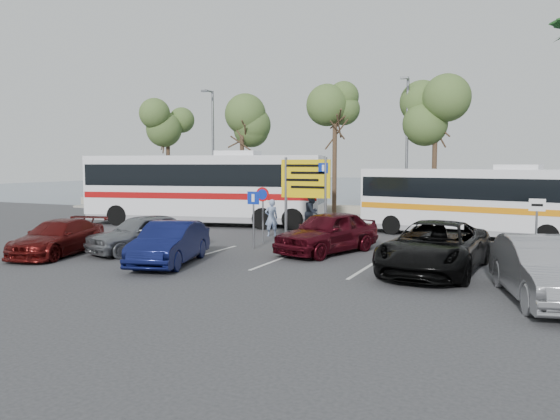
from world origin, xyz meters
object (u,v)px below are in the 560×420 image
at_px(coach_bus_left, 204,191).
at_px(car_blue, 170,243).
at_px(car_red, 328,232).
at_px(pedestrian_near, 271,218).
at_px(direction_sign, 306,185).
at_px(street_lamp_right, 407,141).
at_px(coach_bus_right, 479,204).
at_px(car_maroon, 58,238).
at_px(pedestrian_far, 312,212).
at_px(suv_black, 435,247).
at_px(street_lamp_left, 212,145).
at_px(car_silver_a, 143,233).
at_px(car_silver_b, 545,270).

distance_m(coach_bus_left, car_blue, 11.65).
distance_m(car_red, pedestrian_near, 5.25).
bearing_deg(direction_sign, street_lamp_right, 79.06).
xyz_separation_m(coach_bus_right, car_blue, (-8.70, -11.08, -0.82)).
relative_size(car_maroon, pedestrian_far, 2.26).
bearing_deg(direction_sign, suv_black, -34.71).
bearing_deg(suv_black, direction_sign, 148.98).
height_order(pedestrian_near, pedestrian_far, pedestrian_far).
xyz_separation_m(direction_sign, pedestrian_far, (-1.00, 3.30, -1.45)).
xyz_separation_m(street_lamp_left, street_lamp_right, (13.00, 0.00, 0.00)).
distance_m(direction_sign, suv_black, 7.48).
distance_m(suv_black, pedestrian_far, 10.23).
xyz_separation_m(suv_black, pedestrian_far, (-7.00, 7.46, 0.19)).
distance_m(coach_bus_left, pedestrian_far, 6.58).
xyz_separation_m(street_lamp_right, pedestrian_near, (-4.21, -9.05, -3.75)).
height_order(car_silver_a, pedestrian_near, pedestrian_near).
distance_m(direction_sign, car_maroon, 9.85).
xyz_separation_m(car_silver_a, pedestrian_near, (2.39, 6.17, 0.12)).
relative_size(car_blue, pedestrian_near, 2.52).
height_order(coach_bus_left, suv_black, coach_bus_left).
xyz_separation_m(coach_bus_left, car_silver_b, (16.50, -10.54, -1.07)).
distance_m(coach_bus_left, suv_black, 15.73).
xyz_separation_m(car_red, suv_black, (4.22, -2.01, -0.01)).
bearing_deg(car_red, pedestrian_far, 134.88).
bearing_deg(car_silver_b, suv_black, 124.15).
height_order(coach_bus_left, car_silver_a, coach_bus_left).
relative_size(street_lamp_left, coach_bus_right, 0.74).
bearing_deg(pedestrian_far, car_maroon, 152.15).
bearing_deg(direction_sign, car_red, -50.46).
bearing_deg(car_silver_a, car_blue, -14.13).
distance_m(car_silver_a, car_silver_b, 13.72).
bearing_deg(pedestrian_near, pedestrian_far, -161.41).
bearing_deg(coach_bus_right, car_silver_b, -77.53).
bearing_deg(car_maroon, car_silver_b, -12.15).
height_order(car_silver_a, car_red, car_red).
relative_size(direction_sign, car_blue, 0.84).
height_order(car_maroon, pedestrian_far, pedestrian_far).
distance_m(direction_sign, car_red, 3.23).
relative_size(coach_bus_left, coach_bus_right, 1.22).
height_order(coach_bus_right, car_silver_b, coach_bus_right).
bearing_deg(direction_sign, car_blue, -108.82).
relative_size(coach_bus_right, car_red, 2.33).
bearing_deg(car_red, pedestrian_near, 157.24).
xyz_separation_m(street_lamp_right, car_red, (-0.22, -12.47, -3.81)).
relative_size(street_lamp_right, pedestrian_near, 4.72).
xyz_separation_m(coach_bus_left, pedestrian_near, (5.29, -2.57, -1.01)).
bearing_deg(car_maroon, car_blue, -9.42).
distance_m(direction_sign, coach_bus_right, 8.02).
relative_size(street_lamp_left, pedestrian_far, 4.10).
bearing_deg(car_blue, coach_bus_left, 101.44).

